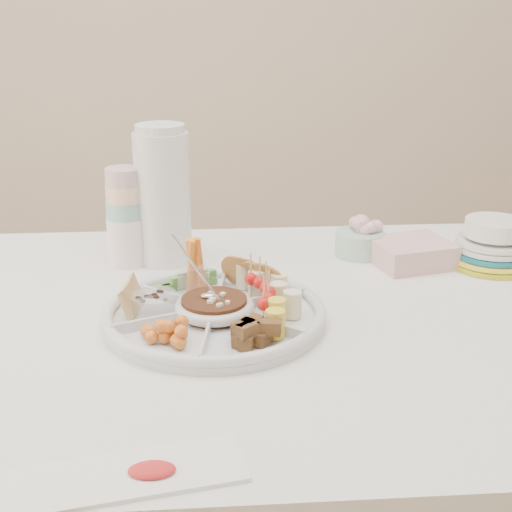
{
  "coord_description": "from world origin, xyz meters",
  "views": [
    {
      "loc": [
        -0.03,
        -1.16,
        1.29
      ],
      "look_at": [
        0.06,
        0.07,
        0.84
      ],
      "focal_mm": 50.0,
      "sensor_mm": 36.0,
      "label": 1
    }
  ],
  "objects": [
    {
      "name": "pita_raisins",
      "position": [
        -0.15,
        -0.01,
        0.8
      ],
      "size": [
        0.15,
        0.15,
        0.06
      ],
      "primitive_type": null,
      "rotation": [
        0.0,
        0.0,
        0.38
      ],
      "color": "tan",
      "rests_on": "party_tray"
    },
    {
      "name": "napkin_stack",
      "position": [
        0.4,
        0.23,
        0.78
      ],
      "size": [
        0.18,
        0.17,
        0.05
      ],
      "primitive_type": "cube",
      "rotation": [
        0.0,
        0.0,
        0.24
      ],
      "color": "beige",
      "rests_on": "dining_table"
    },
    {
      "name": "bean_dip",
      "position": [
        -0.02,
        -0.03,
        0.79
      ],
      "size": [
        0.15,
        0.15,
        0.04
      ],
      "primitive_type": "cylinder",
      "rotation": [
        0.0,
        0.0,
        0.38
      ],
      "color": "#321F10",
      "rests_on": "party_tray"
    },
    {
      "name": "party_tray",
      "position": [
        -0.02,
        -0.03,
        0.78
      ],
      "size": [
        0.49,
        0.49,
        0.04
      ],
      "primitive_type": "cylinder",
      "rotation": [
        0.0,
        0.0,
        0.38
      ],
      "color": "silver",
      "rests_on": "dining_table"
    },
    {
      "name": "thermos",
      "position": [
        -0.12,
        0.29,
        0.91
      ],
      "size": [
        0.14,
        0.14,
        0.3
      ],
      "primitive_type": "cylinder",
      "rotation": [
        0.0,
        0.0,
        0.31
      ],
      "color": "white",
      "rests_on": "dining_table"
    },
    {
      "name": "tortillas",
      "position": [
        0.06,
        0.07,
        0.8
      ],
      "size": [
        0.11,
        0.11,
        0.05
      ],
      "primitive_type": null,
      "rotation": [
        0.0,
        0.0,
        0.38
      ],
      "color": "#BA8147",
      "rests_on": "party_tray"
    },
    {
      "name": "placemat",
      "position": [
        -0.13,
        -0.45,
        0.76
      ],
      "size": [
        0.29,
        0.15,
        0.01
      ],
      "primitive_type": "cube",
      "rotation": [
        0.0,
        0.0,
        0.19
      ],
      "color": "silver",
      "rests_on": "dining_table"
    },
    {
      "name": "granola_chunks",
      "position": [
        0.03,
        -0.15,
        0.79
      ],
      "size": [
        0.13,
        0.13,
        0.04
      ],
      "primitive_type": null,
      "rotation": [
        0.0,
        0.0,
        0.38
      ],
      "color": "#4B3821",
      "rests_on": "party_tray"
    },
    {
      "name": "cherries",
      "position": [
        -0.1,
        -0.13,
        0.79
      ],
      "size": [
        0.13,
        0.13,
        0.04
      ],
      "primitive_type": null,
      "rotation": [
        0.0,
        0.0,
        0.38
      ],
      "color": "#F6A634",
      "rests_on": "party_tray"
    },
    {
      "name": "flower_bowl",
      "position": [
        0.3,
        0.3,
        0.8
      ],
      "size": [
        0.13,
        0.13,
        0.08
      ],
      "primitive_type": "cylinder",
      "rotation": [
        0.0,
        0.0,
        0.3
      ],
      "color": "#8CC2AD",
      "rests_on": "dining_table"
    },
    {
      "name": "banana_tomato",
      "position": [
        0.11,
        -0.05,
        0.82
      ],
      "size": [
        0.13,
        0.13,
        0.08
      ],
      "primitive_type": null,
      "rotation": [
        0.0,
        0.0,
        0.38
      ],
      "color": "#F3D890",
      "rests_on": "party_tray"
    },
    {
      "name": "dining_table",
      "position": [
        0.0,
        0.0,
        0.38
      ],
      "size": [
        1.52,
        1.02,
        0.76
      ],
      "primitive_type": "cube",
      "color": "white",
      "rests_on": "floor"
    },
    {
      "name": "cup_stack",
      "position": [
        -0.2,
        0.28,
        0.87
      ],
      "size": [
        0.09,
        0.09,
        0.23
      ],
      "primitive_type": "cylinder",
      "rotation": [
        0.0,
        0.0,
        -0.1
      ],
      "color": "silver",
      "rests_on": "dining_table"
    },
    {
      "name": "plate_stack",
      "position": [
        0.57,
        0.21,
        0.81
      ],
      "size": [
        0.18,
        0.18,
        0.11
      ],
      "primitive_type": "cylinder",
      "rotation": [
        0.0,
        0.0,
        0.04
      ],
      "color": "#E1CC53",
      "rests_on": "dining_table"
    },
    {
      "name": "carrot_cucumber",
      "position": [
        -0.07,
        0.09,
        0.82
      ],
      "size": [
        0.15,
        0.15,
        0.1
      ],
      "primitive_type": null,
      "rotation": [
        0.0,
        0.0,
        0.38
      ],
      "color": "orange",
      "rests_on": "party_tray"
    }
  ]
}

